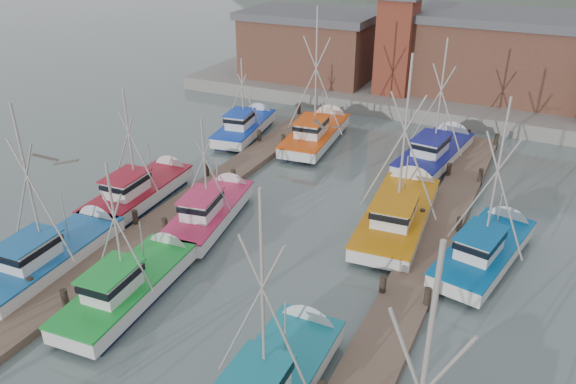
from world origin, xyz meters
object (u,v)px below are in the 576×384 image
at_px(lookout_tower, 396,43).
at_px(boat_12, 318,133).
at_px(boat_4, 135,283).
at_px(boat_8, 213,210).

bearing_deg(lookout_tower, boat_12, -102.23).
bearing_deg(lookout_tower, boat_4, -93.73).
distance_m(boat_4, boat_8, 7.51).
bearing_deg(boat_4, boat_12, 86.44).
xyz_separation_m(boat_4, boat_8, (-0.68, 7.47, -0.00)).
height_order(lookout_tower, boat_4, lookout_tower).
distance_m(boat_4, boat_12, 21.46).
relative_size(lookout_tower, boat_12, 0.78).
distance_m(lookout_tower, boat_8, 25.84).
bearing_deg(boat_8, boat_12, 78.77).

